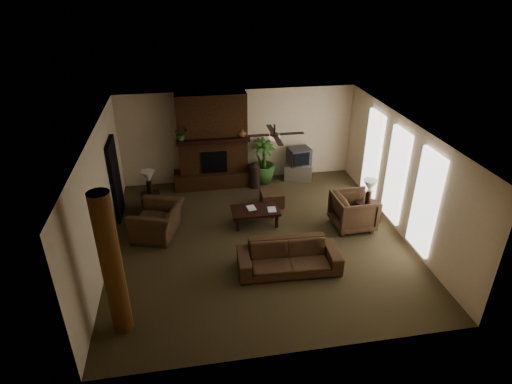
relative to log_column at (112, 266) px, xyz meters
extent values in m
plane|color=#493D24|center=(2.95, 2.40, -1.40)|extent=(7.00, 7.00, 0.00)
plane|color=silver|center=(2.95, 2.40, 1.40)|extent=(7.00, 7.00, 0.00)
plane|color=beige|center=(2.95, 5.90, 0.00)|extent=(7.00, 0.00, 7.00)
plane|color=beige|center=(2.95, -1.10, 0.00)|extent=(7.00, 0.00, 7.00)
plane|color=beige|center=(-0.55, 2.40, 0.00)|extent=(0.00, 7.00, 7.00)
plane|color=beige|center=(6.45, 2.40, 0.00)|extent=(0.00, 7.00, 7.00)
cube|color=#4C2B14|center=(2.15, 5.65, 0.00)|extent=(2.00, 0.50, 2.80)
cube|color=#4C2B14|center=(2.15, 5.55, -1.17)|extent=(2.40, 0.70, 0.45)
cube|color=black|center=(2.15, 5.39, -0.58)|extent=(0.75, 0.04, 0.65)
cube|color=black|center=(2.15, 5.37, 0.10)|extent=(2.10, 0.28, 0.12)
cube|color=white|center=(6.40, 4.00, -0.05)|extent=(0.08, 0.85, 2.35)
cube|color=white|center=(6.40, 2.60, -0.05)|extent=(0.08, 0.85, 2.35)
cube|color=white|center=(6.40, 1.20, -0.05)|extent=(0.08, 0.85, 2.35)
cylinder|color=brown|center=(0.00, 0.00, 0.00)|extent=(0.36, 0.36, 2.80)
cube|color=black|center=(-0.49, 4.20, -0.35)|extent=(0.10, 1.00, 2.10)
cylinder|color=black|center=(3.35, 2.70, 1.28)|extent=(0.04, 0.04, 0.24)
cylinder|color=black|center=(3.35, 2.70, 1.16)|extent=(0.20, 0.20, 0.06)
ellipsoid|color=#F2BF72|center=(3.35, 2.70, 1.10)|extent=(0.26, 0.26, 0.14)
cube|color=black|center=(3.75, 2.70, 1.17)|extent=(0.55, 0.12, 0.01)
cube|color=black|center=(2.95, 2.70, 1.17)|extent=(0.55, 0.12, 0.01)
cube|color=black|center=(3.35, 3.10, 1.17)|extent=(0.12, 0.55, 0.01)
cube|color=black|center=(3.35, 2.30, 1.17)|extent=(0.12, 0.55, 0.01)
imported|color=#4D3521|center=(3.39, 1.15, -0.97)|extent=(2.24, 0.75, 0.86)
imported|color=#4D3521|center=(0.55, 3.04, -0.87)|extent=(1.13, 1.39, 1.05)
imported|color=#4D3521|center=(5.40, 2.58, -0.90)|extent=(0.94, 1.00, 1.00)
cube|color=black|center=(2.99, 3.12, -1.00)|extent=(1.20, 0.70, 0.06)
cube|color=black|center=(2.49, 2.87, -1.21)|extent=(0.07, 0.07, 0.37)
cube|color=black|center=(3.49, 2.87, -1.21)|extent=(0.07, 0.07, 0.37)
cube|color=black|center=(2.49, 3.37, -1.21)|extent=(0.07, 0.07, 0.37)
cube|color=black|center=(3.49, 3.37, -1.21)|extent=(0.07, 0.07, 0.37)
cube|color=#4D3521|center=(3.61, 4.05, -1.20)|extent=(0.61, 0.61, 0.40)
cube|color=silver|center=(4.75, 5.55, -1.15)|extent=(0.94, 0.68, 0.50)
cube|color=#363639|center=(4.76, 5.55, -0.64)|extent=(0.72, 0.60, 0.52)
cube|color=black|center=(4.76, 5.29, -0.64)|extent=(0.52, 0.11, 0.40)
cylinder|color=black|center=(3.32, 5.22, -1.05)|extent=(0.34, 0.34, 0.70)
sphere|color=black|center=(3.32, 5.22, -0.80)|extent=(0.34, 0.34, 0.34)
imported|color=#2F5823|center=(3.64, 5.55, -1.02)|extent=(1.25, 1.55, 0.76)
cube|color=black|center=(0.33, 4.18, -1.12)|extent=(0.57, 0.57, 0.55)
cylinder|color=black|center=(0.33, 4.23, -0.67)|extent=(0.18, 0.18, 0.35)
cone|color=beige|center=(0.33, 4.23, -0.35)|extent=(0.46, 0.46, 0.30)
cube|color=black|center=(5.86, 2.74, -1.12)|extent=(0.65, 0.65, 0.55)
cylinder|color=black|center=(5.83, 2.75, -0.67)|extent=(0.17, 0.17, 0.35)
cone|color=beige|center=(5.83, 2.75, -0.35)|extent=(0.43, 0.43, 0.30)
imported|color=#2F5823|center=(1.25, 5.40, 0.32)|extent=(0.48, 0.51, 0.33)
imported|color=brown|center=(3.00, 5.41, 0.27)|extent=(0.28, 0.29, 0.22)
imported|color=#999999|center=(2.78, 3.16, -0.83)|extent=(0.22, 0.06, 0.29)
imported|color=#999999|center=(3.29, 3.03, -0.82)|extent=(0.21, 0.04, 0.29)
camera|label=1|loc=(1.43, -6.08, 4.43)|focal=29.75mm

